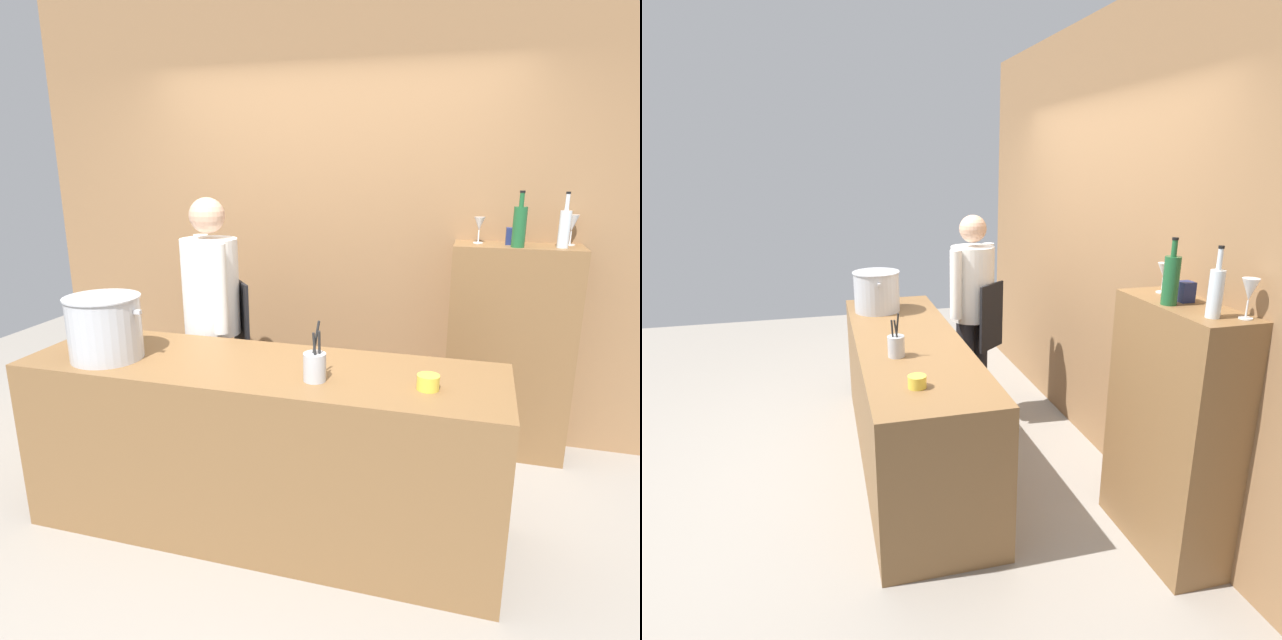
% 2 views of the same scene
% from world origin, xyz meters
% --- Properties ---
extents(ground_plane, '(8.00, 8.00, 0.00)m').
position_xyz_m(ground_plane, '(0.00, 0.00, 0.00)').
color(ground_plane, gray).
extents(brick_back_panel, '(4.40, 0.10, 3.00)m').
position_xyz_m(brick_back_panel, '(0.00, 1.40, 1.50)').
color(brick_back_panel, olive).
rests_on(brick_back_panel, ground_plane).
extents(prep_counter, '(2.38, 0.70, 0.90)m').
position_xyz_m(prep_counter, '(0.00, 0.00, 0.45)').
color(prep_counter, brown).
rests_on(prep_counter, ground_plane).
extents(bar_cabinet, '(0.76, 0.32, 1.37)m').
position_xyz_m(bar_cabinet, '(1.22, 1.19, 0.69)').
color(bar_cabinet, brown).
rests_on(bar_cabinet, ground_plane).
extents(chef, '(0.43, 0.45, 1.66)m').
position_xyz_m(chef, '(-0.55, 0.61, 0.96)').
color(chef, black).
rests_on(chef, ground_plane).
extents(stockpot_large, '(0.43, 0.37, 0.32)m').
position_xyz_m(stockpot_large, '(-0.77, -0.12, 1.06)').
color(stockpot_large, '#B7BABF').
rests_on(stockpot_large, prep_counter).
extents(utensil_crock, '(0.10, 0.10, 0.28)m').
position_xyz_m(utensil_crock, '(0.32, -0.13, 0.97)').
color(utensil_crock, '#B7BABF').
rests_on(utensil_crock, prep_counter).
extents(butter_jar, '(0.10, 0.10, 0.07)m').
position_xyz_m(butter_jar, '(0.82, -0.09, 0.93)').
color(butter_jar, yellow).
rests_on(butter_jar, prep_counter).
extents(wine_bottle_clear, '(0.06, 0.06, 0.32)m').
position_xyz_m(wine_bottle_clear, '(1.46, 1.15, 1.49)').
color(wine_bottle_clear, silver).
rests_on(wine_bottle_clear, bar_cabinet).
extents(wine_bottle_green, '(0.08, 0.08, 0.33)m').
position_xyz_m(wine_bottle_green, '(1.21, 1.10, 1.50)').
color(wine_bottle_green, '#1E592D').
rests_on(wine_bottle_green, bar_cabinet).
extents(wine_glass_wide, '(0.07, 0.07, 0.16)m').
position_xyz_m(wine_glass_wide, '(0.98, 1.22, 1.49)').
color(wine_glass_wide, silver).
rests_on(wine_glass_wide, bar_cabinet).
extents(wine_glass_short, '(0.07, 0.07, 0.18)m').
position_xyz_m(wine_glass_short, '(1.52, 1.28, 1.50)').
color(wine_glass_short, silver).
rests_on(wine_glass_short, bar_cabinet).
extents(spice_tin_navy, '(0.07, 0.07, 0.10)m').
position_xyz_m(spice_tin_navy, '(1.18, 1.21, 1.42)').
color(spice_tin_navy, navy).
rests_on(spice_tin_navy, bar_cabinet).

